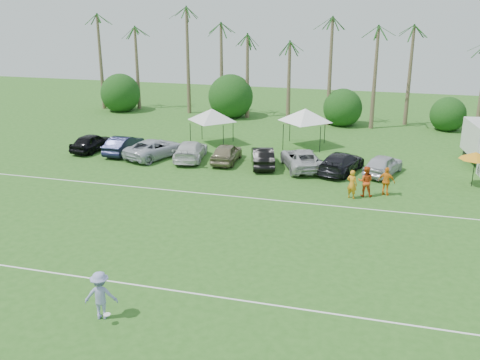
# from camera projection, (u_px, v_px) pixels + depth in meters

# --- Properties ---
(ground) EXTENTS (120.00, 120.00, 0.00)m
(ground) POSITION_uv_depth(u_px,v_px,m) (107.00, 308.00, 21.66)
(ground) COLOR #2A5D1B
(ground) RESTS_ON ground
(field_lines) EXTENTS (80.00, 12.10, 0.01)m
(field_lines) POSITION_uv_depth(u_px,v_px,m) (180.00, 231.00, 28.98)
(field_lines) COLOR white
(field_lines) RESTS_ON ground
(palm_tree_0) EXTENTS (2.40, 2.40, 8.90)m
(palm_tree_0) POSITION_uv_depth(u_px,v_px,m) (93.00, 43.00, 59.63)
(palm_tree_0) COLOR brown
(palm_tree_0) RESTS_ON ground
(palm_tree_1) EXTENTS (2.40, 2.40, 9.90)m
(palm_tree_1) POSITION_uv_depth(u_px,v_px,m) (133.00, 36.00, 58.08)
(palm_tree_1) COLOR brown
(palm_tree_1) RESTS_ON ground
(palm_tree_2) EXTENTS (2.40, 2.40, 10.90)m
(palm_tree_2) POSITION_uv_depth(u_px,v_px,m) (176.00, 28.00, 56.54)
(palm_tree_2) COLOR brown
(palm_tree_2) RESTS_ON ground
(palm_tree_3) EXTENTS (2.40, 2.40, 11.90)m
(palm_tree_3) POSITION_uv_depth(u_px,v_px,m) (212.00, 20.00, 55.26)
(palm_tree_3) COLOR brown
(palm_tree_3) RESTS_ON ground
(palm_tree_4) EXTENTS (2.40, 2.40, 8.90)m
(palm_tree_4) POSITION_uv_depth(u_px,v_px,m) (249.00, 46.00, 55.06)
(palm_tree_4) COLOR brown
(palm_tree_4) RESTS_ON ground
(palm_tree_5) EXTENTS (2.40, 2.40, 9.90)m
(palm_tree_5) POSITION_uv_depth(u_px,v_px,m) (287.00, 38.00, 53.77)
(palm_tree_5) COLOR brown
(palm_tree_5) RESTS_ON ground
(palm_tree_6) EXTENTS (2.40, 2.40, 10.90)m
(palm_tree_6) POSITION_uv_depth(u_px,v_px,m) (328.00, 30.00, 52.49)
(palm_tree_6) COLOR brown
(palm_tree_6) RESTS_ON ground
(palm_tree_7) EXTENTS (2.40, 2.40, 11.90)m
(palm_tree_7) POSITION_uv_depth(u_px,v_px,m) (370.00, 21.00, 51.20)
(palm_tree_7) COLOR brown
(palm_tree_7) RESTS_ON ground
(palm_tree_8) EXTENTS (2.40, 2.40, 8.90)m
(palm_tree_8) POSITION_uv_depth(u_px,v_px,m) (422.00, 50.00, 50.75)
(palm_tree_8) COLOR brown
(palm_tree_8) RESTS_ON ground
(palm_tree_9) EXTENTS (2.40, 2.40, 9.90)m
(palm_tree_9) POSITION_uv_depth(u_px,v_px,m) (480.00, 42.00, 49.21)
(palm_tree_9) COLOR brown
(palm_tree_9) RESTS_ON ground
(bush_tree_0) EXTENTS (4.00, 4.00, 4.00)m
(bush_tree_0) POSITION_uv_depth(u_px,v_px,m) (125.00, 94.00, 61.57)
(bush_tree_0) COLOR brown
(bush_tree_0) RESTS_ON ground
(bush_tree_1) EXTENTS (4.00, 4.00, 4.00)m
(bush_tree_1) POSITION_uv_depth(u_px,v_px,m) (233.00, 99.00, 58.28)
(bush_tree_1) COLOR brown
(bush_tree_1) RESTS_ON ground
(bush_tree_2) EXTENTS (4.00, 4.00, 4.00)m
(bush_tree_2) POSITION_uv_depth(u_px,v_px,m) (344.00, 104.00, 55.24)
(bush_tree_2) COLOR brown
(bush_tree_2) RESTS_ON ground
(bush_tree_3) EXTENTS (4.00, 4.00, 4.00)m
(bush_tree_3) POSITION_uv_depth(u_px,v_px,m) (447.00, 109.00, 52.70)
(bush_tree_3) COLOR brown
(bush_tree_3) RESTS_ON ground
(sideline_player_a) EXTENTS (0.79, 0.66, 1.86)m
(sideline_player_a) POSITION_uv_depth(u_px,v_px,m) (352.00, 184.00, 33.54)
(sideline_player_a) COLOR orange
(sideline_player_a) RESTS_ON ground
(sideline_player_b) EXTENTS (0.99, 0.78, 1.97)m
(sideline_player_b) POSITION_uv_depth(u_px,v_px,m) (366.00, 181.00, 33.90)
(sideline_player_b) COLOR #D74C17
(sideline_player_b) RESTS_ON ground
(sideline_player_c) EXTENTS (1.18, 0.75, 1.86)m
(sideline_player_c) POSITION_uv_depth(u_px,v_px,m) (386.00, 181.00, 34.06)
(sideline_player_c) COLOR orange
(sideline_player_c) RESTS_ON ground
(canopy_tent_left) EXTENTS (4.51, 4.51, 3.65)m
(canopy_tent_left) POSITION_uv_depth(u_px,v_px,m) (212.00, 109.00, 45.73)
(canopy_tent_left) COLOR black
(canopy_tent_left) RESTS_ON ground
(canopy_tent_right) EXTENTS (4.74, 4.74, 3.84)m
(canopy_tent_right) POSITION_uv_depth(u_px,v_px,m) (305.00, 109.00, 44.94)
(canopy_tent_right) COLOR black
(canopy_tent_right) RESTS_ON ground
(market_umbrella) EXTENTS (2.15, 2.15, 2.39)m
(market_umbrella) POSITION_uv_depth(u_px,v_px,m) (476.00, 156.00, 35.34)
(market_umbrella) COLOR black
(market_umbrella) RESTS_ON ground
(frisbee_player) EXTENTS (1.44, 1.08, 1.98)m
(frisbee_player) POSITION_uv_depth(u_px,v_px,m) (101.00, 295.00, 20.70)
(frisbee_player) COLOR #8E92C9
(frisbee_player) RESTS_ON ground
(parked_car_0) EXTENTS (2.22, 4.52, 1.48)m
(parked_car_0) POSITION_uv_depth(u_px,v_px,m) (92.00, 142.00, 44.37)
(parked_car_0) COLOR black
(parked_car_0) RESTS_ON ground
(parked_car_1) EXTENTS (1.65, 4.53, 1.48)m
(parked_car_1) POSITION_uv_depth(u_px,v_px,m) (124.00, 145.00, 43.57)
(parked_car_1) COLOR black
(parked_car_1) RESTS_ON ground
(parked_car_2) EXTENTS (4.19, 5.86, 1.48)m
(parked_car_2) POSITION_uv_depth(u_px,v_px,m) (155.00, 148.00, 42.50)
(parked_car_2) COLOR #B3B6C1
(parked_car_2) RESTS_ON ground
(parked_car_3) EXTENTS (2.88, 5.38, 1.48)m
(parked_car_3) POSITION_uv_depth(u_px,v_px,m) (190.00, 150.00, 41.92)
(parked_car_3) COLOR silver
(parked_car_3) RESTS_ON ground
(parked_car_4) EXTENTS (1.93, 4.42, 1.48)m
(parked_car_4) POSITION_uv_depth(u_px,v_px,m) (226.00, 153.00, 41.20)
(parked_car_4) COLOR #817658
(parked_car_4) RESTS_ON ground
(parked_car_5) EXTENTS (2.80, 4.76, 1.48)m
(parked_car_5) POSITION_uv_depth(u_px,v_px,m) (262.00, 157.00, 40.19)
(parked_car_5) COLOR black
(parked_car_5) RESTS_ON ground
(parked_car_6) EXTENTS (4.30, 5.87, 1.48)m
(parked_car_6) POSITION_uv_depth(u_px,v_px,m) (302.00, 159.00, 39.64)
(parked_car_6) COLOR #B2B2B4
(parked_car_6) RESTS_ON ground
(parked_car_7) EXTENTS (3.46, 5.49, 1.48)m
(parked_car_7) POSITION_uv_depth(u_px,v_px,m) (341.00, 162.00, 38.77)
(parked_car_7) COLOR black
(parked_car_7) RESTS_ON ground
(parked_car_8) EXTENTS (3.09, 4.69, 1.48)m
(parked_car_8) POSITION_uv_depth(u_px,v_px,m) (383.00, 165.00, 38.24)
(parked_car_8) COLOR silver
(parked_car_8) RESTS_ON ground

